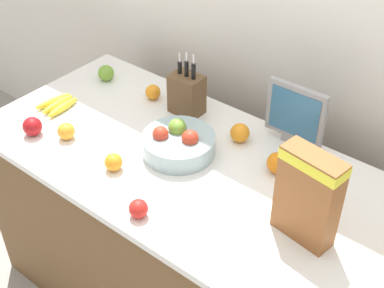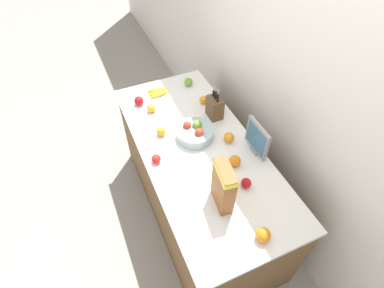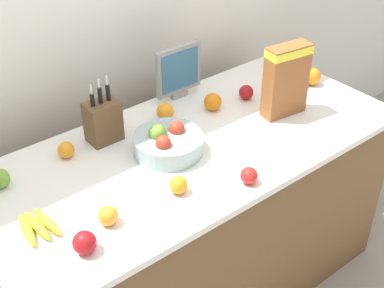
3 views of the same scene
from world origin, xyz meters
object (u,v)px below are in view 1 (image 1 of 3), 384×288
object	(u,v)px
small_monitor	(295,114)
apple_near_bananas	(32,126)
apple_rightmost	(106,73)
orange_by_cereal	(113,162)
banana_bunch	(58,104)
knife_block	(187,94)
orange_near_bowl	(153,92)
apple_middle	(321,189)
orange_mid_left	(278,163)
orange_front_right	(66,131)
cereal_box	(308,194)
fruit_bowl	(178,143)
orange_back_center	(240,133)
apple_leftmost	(138,209)

from	to	relation	value
small_monitor	apple_near_bananas	size ratio (longest dim) A/B	3.27
apple_rightmost	orange_by_cereal	xyz separation A→B (m)	(0.50, -0.44, -0.00)
banana_bunch	apple_rightmost	world-z (taller)	apple_rightmost
apple_rightmost	orange_by_cereal	size ratio (longest dim) A/B	1.09
banana_bunch	apple_rightmost	xyz separation A→B (m)	(-0.01, 0.30, 0.02)
orange_by_cereal	knife_block	bearing A→B (deg)	93.75
apple_near_bananas	orange_near_bowl	distance (m)	0.54
apple_middle	orange_mid_left	distance (m)	0.19
orange_front_right	apple_rightmost	bearing A→B (deg)	116.32
knife_block	apple_rightmost	xyz separation A→B (m)	(-0.47, -0.03, -0.05)
cereal_box	orange_mid_left	distance (m)	0.35
apple_middle	apple_rightmost	size ratio (longest dim) A/B	0.91
fruit_bowl	apple_middle	size ratio (longest dim) A/B	4.11
apple_rightmost	cereal_box	bearing A→B (deg)	-13.52
small_monitor	apple_rightmost	xyz separation A→B (m)	(-0.93, -0.12, -0.10)
knife_block	cereal_box	distance (m)	0.81
orange_by_cereal	orange_front_right	bearing A→B (deg)	176.27
knife_block	orange_near_bowl	distance (m)	0.19
fruit_bowl	apple_middle	bearing A→B (deg)	12.17
banana_bunch	orange_front_right	xyz separation A→B (m)	(0.20, -0.12, 0.02)
apple_rightmost	apple_middle	bearing A→B (deg)	-4.48
orange_back_center	apple_leftmost	bearing A→B (deg)	-92.46
apple_middle	orange_front_right	distance (m)	1.02
small_monitor	knife_block	bearing A→B (deg)	-168.82
fruit_bowl	apple_middle	world-z (taller)	fruit_bowl
apple_rightmost	orange_back_center	world-z (taller)	orange_back_center
orange_mid_left	knife_block	bearing A→B (deg)	169.15
banana_bunch	apple_middle	size ratio (longest dim) A/B	2.61
apple_middle	orange_back_center	world-z (taller)	orange_back_center
apple_middle	orange_mid_left	world-z (taller)	orange_mid_left
apple_middle	orange_by_cereal	bearing A→B (deg)	-152.52
fruit_bowl	apple_rightmost	xyz separation A→B (m)	(-0.62, 0.21, -0.01)
knife_block	orange_mid_left	world-z (taller)	knife_block
knife_block	apple_rightmost	bearing A→B (deg)	-176.44
cereal_box	orange_back_center	xyz separation A→B (m)	(-0.45, 0.29, -0.14)
apple_middle	orange_by_cereal	world-z (taller)	same
small_monitor	orange_mid_left	bearing A→B (deg)	-75.94
apple_near_bananas	orange_by_cereal	bearing A→B (deg)	6.64
orange_near_bowl	orange_front_right	bearing A→B (deg)	-99.32
knife_block	fruit_bowl	xyz separation A→B (m)	(0.15, -0.24, -0.05)
apple_rightmost	small_monitor	bearing A→B (deg)	7.40
apple_rightmost	orange_front_right	bearing A→B (deg)	-63.68
banana_bunch	apple_near_bananas	size ratio (longest dim) A/B	2.28
small_monitor	apple_near_bananas	bearing A→B (deg)	-144.32
small_monitor	fruit_bowl	bearing A→B (deg)	-133.35
fruit_bowl	banana_bunch	world-z (taller)	fruit_bowl
orange_mid_left	orange_front_right	size ratio (longest dim) A/B	1.15
cereal_box	apple_near_bananas	xyz separation A→B (m)	(-1.13, -0.20, -0.14)
knife_block	apple_middle	bearing A→B (deg)	-9.73
apple_rightmost	apple_near_bananas	distance (m)	0.50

